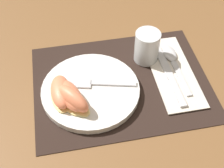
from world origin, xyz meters
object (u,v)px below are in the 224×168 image
plate (91,90)px  juice_glass (147,48)px  citrus_wedge_0 (61,92)px  citrus_wedge_1 (70,96)px  spoon (173,60)px  citrus_wedge_2 (73,99)px  fork (94,83)px  knife (169,73)px

plate → juice_glass: 0.19m
citrus_wedge_0 → citrus_wedge_1: 0.02m
spoon → citrus_wedge_1: size_ratio=1.54×
juice_glass → spoon: (0.07, -0.03, -0.03)m
plate → citrus_wedge_0: size_ratio=2.30×
juice_glass → citrus_wedge_2: juice_glass is taller
plate → fork: 0.02m
knife → spoon: (0.02, 0.04, 0.00)m
spoon → citrus_wedge_2: citrus_wedge_2 is taller
plate → juice_glass: size_ratio=2.78×
knife → spoon: 0.05m
citrus_wedge_0 → citrus_wedge_1: bearing=-38.9°
citrus_wedge_1 → plate: bearing=28.8°
knife → fork: 0.19m
plate → citrus_wedge_2: size_ratio=2.30×
spoon → fork: size_ratio=1.00×
plate → fork: bearing=53.4°
spoon → citrus_wedge_2: size_ratio=1.72×
knife → spoon: bearing=61.0°
citrus_wedge_2 → spoon: bearing=21.1°
plate → spoon: size_ratio=1.33×
plate → knife: size_ratio=1.04×
citrus_wedge_2 → juice_glass: bearing=32.3°
citrus_wedge_0 → citrus_wedge_2: 0.04m
citrus_wedge_0 → citrus_wedge_2: size_ratio=1.00×
citrus_wedge_1 → citrus_wedge_2: bearing=-70.4°
juice_glass → knife: (0.04, -0.07, -0.03)m
fork → citrus_wedge_0: bearing=-161.4°
knife → citrus_wedge_2: citrus_wedge_2 is taller
spoon → citrus_wedge_1: bearing=-161.9°
citrus_wedge_0 → knife: bearing=6.7°
spoon → fork: (-0.22, -0.05, 0.01)m
citrus_wedge_0 → fork: bearing=18.6°
juice_glass → citrus_wedge_1: juice_glass is taller
plate → fork: fork is taller
juice_glass → knife: juice_glass is taller
juice_glass → fork: size_ratio=0.48×
juice_glass → fork: (-0.15, -0.07, -0.02)m
knife → fork: size_ratio=1.28×
fork → knife: bearing=1.5°
fork → juice_glass: bearing=26.4°
juice_glass → fork: juice_glass is taller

